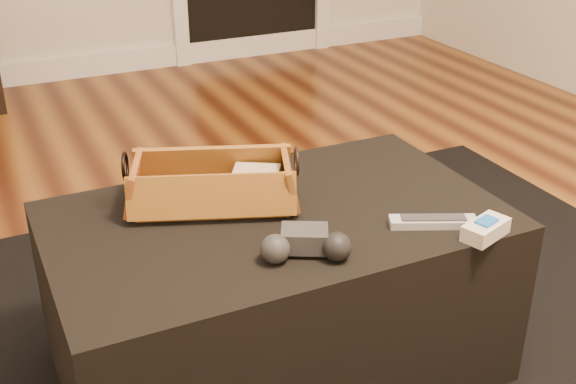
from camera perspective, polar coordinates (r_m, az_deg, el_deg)
name	(u,v)px	position (r m, az deg, el deg)	size (l,w,h in m)	color
baseboard	(28,73)	(4.12, -19.83, 8.86)	(5.00, 0.04, 0.12)	white
area_rug	(286,378)	(1.81, -0.17, -14.49)	(2.60, 2.00, 0.01)	black
ottoman	(277,293)	(1.71, -0.90, -8.00)	(1.00, 0.60, 0.42)	black
tv_remote	(204,198)	(1.63, -6.62, -0.45)	(0.20, 0.05, 0.02)	black
cloth_bundle	(257,180)	(1.66, -2.49, 0.92)	(0.11, 0.07, 0.06)	tan
wicker_basket	(213,186)	(1.63, -5.97, 0.46)	(0.42, 0.32, 0.13)	#AA6426
game_controller	(305,244)	(1.43, 1.39, -4.15)	(0.19, 0.14, 0.06)	#2C2C2F
silver_remote	(433,221)	(1.58, 11.39, -2.30)	(0.19, 0.12, 0.02)	silver
cream_gadget	(486,229)	(1.56, 15.35, -2.85)	(0.12, 0.09, 0.04)	beige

